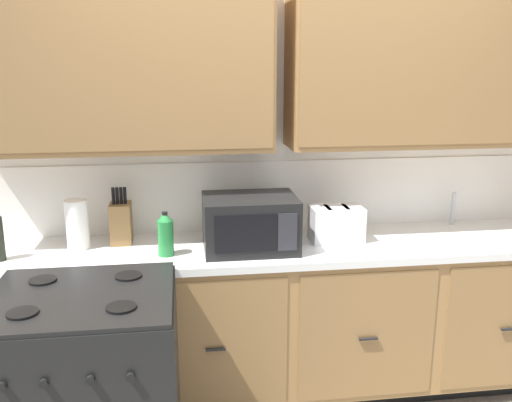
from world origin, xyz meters
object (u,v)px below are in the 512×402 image
stove_range (88,396)px  microwave (250,223)px  toaster (336,224)px  paper_towel_roll (77,224)px  knife_block (121,222)px  bottle_green (165,234)px

stove_range → microwave: (0.77, 0.57, 0.57)m
toaster → paper_towel_roll: 1.38m
stove_range → microwave: size_ratio=1.98×
knife_block → paper_towel_roll: size_ratio=1.19×
paper_towel_roll → microwave: bearing=-8.4°
knife_block → bottle_green: knife_block is taller
knife_block → microwave: bearing=-15.7°
knife_block → toaster: bearing=-5.7°
bottle_green → toaster: bearing=7.3°
stove_range → paper_towel_roll: bearing=99.9°
stove_range → toaster: (1.25, 0.65, 0.53)m
toaster → knife_block: bearing=174.3°
stove_range → bottle_green: (0.33, 0.53, 0.54)m
paper_towel_roll → stove_range: bearing=-80.1°
paper_towel_roll → knife_block: bearing=15.1°
stove_range → paper_towel_roll: 0.91m
stove_range → knife_block: size_ratio=3.06×
toaster → knife_block: 1.17m
stove_range → paper_towel_roll: paper_towel_roll is taller
bottle_green → paper_towel_roll: bearing=159.1°
toaster → paper_towel_roll: size_ratio=1.08×
toaster → paper_towel_roll: bearing=177.6°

